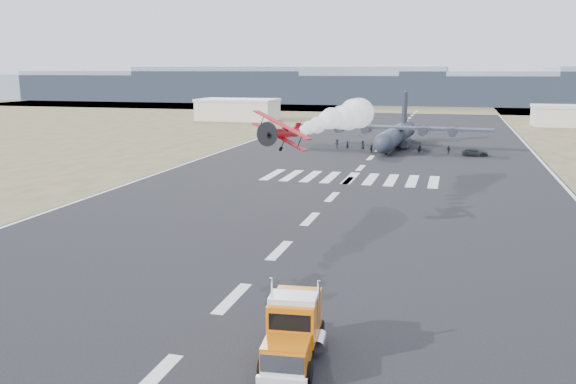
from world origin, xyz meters
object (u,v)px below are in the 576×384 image
at_px(transport_aircraft, 396,134).
at_px(aerobatic_biplane, 282,133).
at_px(crew_f, 371,149).
at_px(support_vehicle, 475,153).
at_px(crew_c, 337,144).
at_px(crew_d, 448,150).
at_px(crew_e, 363,145).
at_px(crew_g, 348,145).
at_px(semi_truck, 293,327).
at_px(crew_h, 400,146).
at_px(crew_b, 419,149).
at_px(crew_a, 420,147).
at_px(hangar_right, 570,116).
at_px(hangar_left, 238,109).

bearing_deg(transport_aircraft, aerobatic_biplane, -90.11).
distance_m(transport_aircraft, crew_f, 10.63).
relative_size(aerobatic_biplane, support_vehicle, 1.31).
height_order(transport_aircraft, support_vehicle, transport_aircraft).
xyz_separation_m(crew_c, crew_d, (22.15, -3.34, -0.06)).
distance_m(crew_e, crew_g, 3.32).
relative_size(semi_truck, crew_f, 5.23).
bearing_deg(crew_h, crew_g, -20.85).
bearing_deg(crew_h, crew_f, 17.74).
relative_size(transport_aircraft, crew_d, 23.40).
xyz_separation_m(crew_c, crew_e, (5.27, -0.13, -0.04)).
distance_m(crew_b, crew_d, 5.40).
bearing_deg(crew_a, semi_truck, 170.08).
bearing_deg(aerobatic_biplane, crew_b, 88.67).
relative_size(crew_a, crew_h, 1.08).
height_order(crew_f, crew_h, crew_h).
relative_size(crew_d, crew_h, 0.93).
relative_size(hangar_right, transport_aircraft, 0.54).
xyz_separation_m(transport_aircraft, crew_a, (5.31, -6.26, -1.90)).
relative_size(crew_b, crew_h, 0.89).
xyz_separation_m(crew_b, crew_g, (-14.26, 1.80, 0.09)).
relative_size(semi_truck, crew_h, 4.76).
relative_size(aerobatic_biplane, crew_h, 3.51).
height_order(support_vehicle, crew_g, crew_g).
relative_size(crew_c, crew_d, 1.07).
height_order(hangar_right, transport_aircraft, transport_aircraft).
xyz_separation_m(hangar_left, crew_b, (60.20, -64.31, -2.62)).
distance_m(hangar_right, crew_d, 76.16).
distance_m(crew_c, crew_f, 9.73).
bearing_deg(semi_truck, crew_f, 89.08).
distance_m(crew_e, crew_f, 6.23).
bearing_deg(crew_f, hangar_left, -137.55).
bearing_deg(support_vehicle, crew_a, 75.15).
relative_size(hangar_left, crew_d, 14.98).
relative_size(hangar_left, crew_f, 15.29).
xyz_separation_m(support_vehicle, crew_e, (-21.71, 4.87, 0.18)).
bearing_deg(crew_a, aerobatic_biplane, 162.28).
distance_m(support_vehicle, crew_a, 10.46).
height_order(semi_truck, transport_aircraft, transport_aircraft).
distance_m(aerobatic_biplane, crew_h, 65.29).
xyz_separation_m(hangar_right, crew_h, (-41.78, -66.76, -2.13)).
bearing_deg(aerobatic_biplane, crew_d, 83.98).
bearing_deg(crew_d, aerobatic_biplane, -55.08).
bearing_deg(crew_f, crew_c, -122.02).
bearing_deg(hangar_right, semi_truck, -104.10).
bearing_deg(aerobatic_biplane, crew_a, 88.78).
bearing_deg(crew_e, crew_g, -145.96).
height_order(hangar_left, crew_f, hangar_left).
distance_m(semi_truck, crew_c, 93.19).
bearing_deg(crew_b, crew_a, 35.92).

